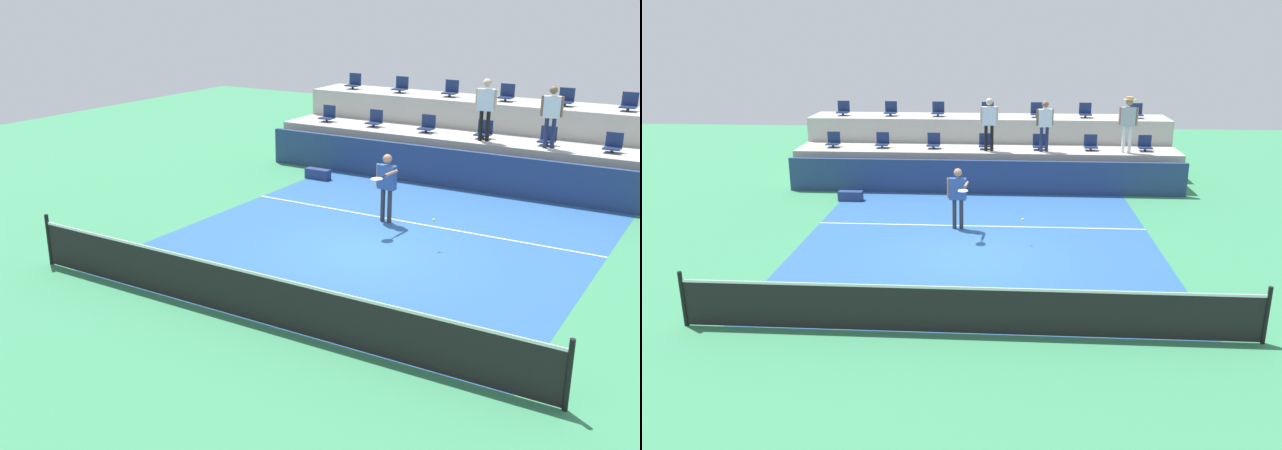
% 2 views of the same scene
% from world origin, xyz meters
% --- Properties ---
extents(ground_plane, '(40.00, 40.00, 0.00)m').
position_xyz_m(ground_plane, '(0.00, 0.00, 0.00)').
color(ground_plane, '#388456').
extents(court_inner_paint, '(9.00, 10.00, 0.01)m').
position_xyz_m(court_inner_paint, '(0.00, 1.00, 0.00)').
color(court_inner_paint, '#285693').
rests_on(court_inner_paint, ground_plane).
extents(court_service_line, '(9.00, 0.06, 0.00)m').
position_xyz_m(court_service_line, '(0.00, 2.40, 0.01)').
color(court_service_line, white).
rests_on(court_service_line, ground_plane).
extents(tennis_net, '(10.48, 0.08, 1.07)m').
position_xyz_m(tennis_net, '(0.00, -4.00, 0.50)').
color(tennis_net, black).
rests_on(tennis_net, ground_plane).
extents(sponsor_backboard, '(13.00, 0.16, 1.10)m').
position_xyz_m(sponsor_backboard, '(0.00, 6.00, 0.55)').
color(sponsor_backboard, navy).
rests_on(sponsor_backboard, ground_plane).
extents(seating_tier_lower, '(13.00, 1.80, 1.25)m').
position_xyz_m(seating_tier_lower, '(0.00, 7.30, 0.62)').
color(seating_tier_lower, '#ADAAA3').
rests_on(seating_tier_lower, ground_plane).
extents(seating_tier_upper, '(13.00, 1.80, 2.10)m').
position_xyz_m(seating_tier_upper, '(0.00, 9.10, 1.05)').
color(seating_tier_upper, '#ADAAA3').
rests_on(seating_tier_upper, ground_plane).
extents(stadium_chair_lower_far_left, '(0.44, 0.40, 0.52)m').
position_xyz_m(stadium_chair_lower_far_left, '(-5.31, 7.23, 1.46)').
color(stadium_chair_lower_far_left, '#2D2D33').
rests_on(stadium_chair_lower_far_left, seating_tier_lower).
extents(stadium_chair_lower_left, '(0.44, 0.40, 0.52)m').
position_xyz_m(stadium_chair_lower_left, '(-3.59, 7.23, 1.46)').
color(stadium_chair_lower_left, '#2D2D33').
rests_on(stadium_chair_lower_left, seating_tier_lower).
extents(stadium_chair_lower_mid_left, '(0.44, 0.40, 0.52)m').
position_xyz_m(stadium_chair_lower_mid_left, '(-1.81, 7.23, 1.46)').
color(stadium_chair_lower_mid_left, '#2D2D33').
rests_on(stadium_chair_lower_mid_left, seating_tier_lower).
extents(stadium_chair_lower_center, '(0.44, 0.40, 0.52)m').
position_xyz_m(stadium_chair_lower_center, '(-0.02, 7.23, 1.46)').
color(stadium_chair_lower_center, '#2D2D33').
rests_on(stadium_chair_lower_center, seating_tier_lower).
extents(stadium_chair_lower_mid_right, '(0.44, 0.40, 0.52)m').
position_xyz_m(stadium_chair_lower_mid_right, '(1.81, 7.23, 1.46)').
color(stadium_chair_lower_mid_right, '#2D2D33').
rests_on(stadium_chair_lower_mid_right, seating_tier_lower).
extents(stadium_chair_lower_right, '(0.44, 0.40, 0.52)m').
position_xyz_m(stadium_chair_lower_right, '(3.54, 7.23, 1.46)').
color(stadium_chair_lower_right, '#2D2D33').
rests_on(stadium_chair_lower_right, seating_tier_lower).
extents(stadium_chair_lower_far_right, '(0.44, 0.40, 0.52)m').
position_xyz_m(stadium_chair_lower_far_right, '(5.35, 7.23, 1.46)').
color(stadium_chair_lower_far_right, '#2D2D33').
rests_on(stadium_chair_lower_far_right, seating_tier_lower).
extents(stadium_chair_upper_far_left, '(0.44, 0.40, 0.52)m').
position_xyz_m(stadium_chair_upper_far_left, '(-5.36, 9.03, 2.31)').
color(stadium_chair_upper_far_left, '#2D2D33').
rests_on(stadium_chair_upper_far_left, seating_tier_upper).
extents(stadium_chair_upper_left, '(0.44, 0.40, 0.52)m').
position_xyz_m(stadium_chair_upper_left, '(-3.58, 9.03, 2.31)').
color(stadium_chair_upper_left, '#2D2D33').
rests_on(stadium_chair_upper_left, seating_tier_upper).
extents(stadium_chair_upper_mid_left, '(0.44, 0.40, 0.52)m').
position_xyz_m(stadium_chair_upper_mid_left, '(-1.83, 9.03, 2.31)').
color(stadium_chair_upper_mid_left, '#2D2D33').
rests_on(stadium_chair_upper_mid_left, seating_tier_upper).
extents(stadium_chair_upper_center, '(0.44, 0.40, 0.52)m').
position_xyz_m(stadium_chair_upper_center, '(-0.01, 9.03, 2.31)').
color(stadium_chair_upper_center, '#2D2D33').
rests_on(stadium_chair_upper_center, seating_tier_upper).
extents(stadium_chair_upper_mid_right, '(0.44, 0.40, 0.52)m').
position_xyz_m(stadium_chair_upper_mid_right, '(1.77, 9.03, 2.31)').
color(stadium_chair_upper_mid_right, '#2D2D33').
rests_on(stadium_chair_upper_mid_right, seating_tier_upper).
extents(stadium_chair_upper_right, '(0.44, 0.40, 0.52)m').
position_xyz_m(stadium_chair_upper_right, '(3.52, 9.03, 2.31)').
color(stadium_chair_upper_right, '#2D2D33').
rests_on(stadium_chair_upper_right, seating_tier_upper).
extents(stadium_chair_upper_far_right, '(0.44, 0.40, 0.52)m').
position_xyz_m(stadium_chair_upper_far_right, '(5.33, 9.03, 2.31)').
color(stadium_chair_upper_far_right, '#2D2D33').
rests_on(stadium_chair_upper_far_right, seating_tier_upper).
extents(tennis_player, '(0.63, 1.21, 1.68)m').
position_xyz_m(tennis_player, '(-0.59, 2.11, 1.03)').
color(tennis_player, '#2D2D33').
rests_on(tennis_player, ground_plane).
extents(spectator_in_grey, '(0.61, 0.26, 1.76)m').
position_xyz_m(spectator_in_grey, '(0.10, 6.85, 2.32)').
color(spectator_in_grey, black).
rests_on(spectator_in_grey, seating_tier_lower).
extents(spectator_in_white, '(0.59, 0.27, 1.69)m').
position_xyz_m(spectator_in_white, '(1.94, 6.85, 2.27)').
color(spectator_in_white, navy).
rests_on(spectator_in_white, seating_tier_lower).
extents(spectator_with_hat, '(0.61, 0.52, 1.84)m').
position_xyz_m(spectator_with_hat, '(4.65, 6.85, 2.39)').
color(spectator_with_hat, white).
rests_on(spectator_with_hat, seating_tier_lower).
extents(tennis_ball, '(0.07, 0.07, 0.07)m').
position_xyz_m(tennis_ball, '(1.12, 1.00, 0.65)').
color(tennis_ball, '#CCE033').
extents(equipment_bag, '(0.76, 0.28, 0.30)m').
position_xyz_m(equipment_bag, '(-4.20, 4.82, 0.15)').
color(equipment_bag, navy).
rests_on(equipment_bag, ground_plane).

